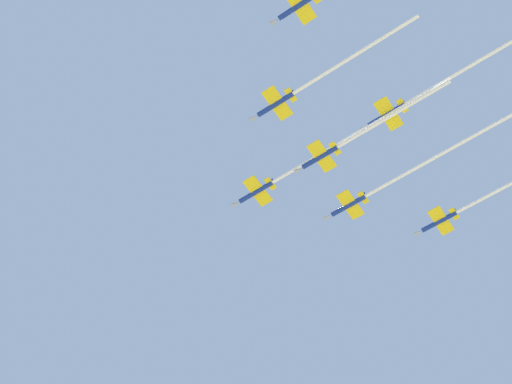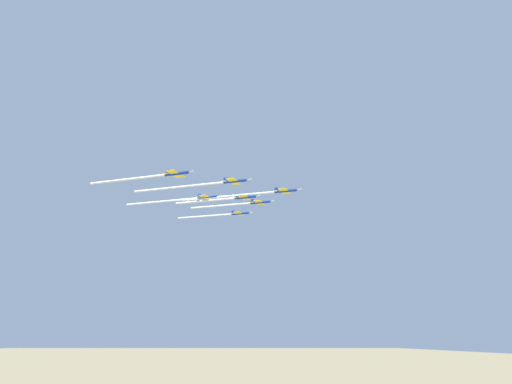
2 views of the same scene
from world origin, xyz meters
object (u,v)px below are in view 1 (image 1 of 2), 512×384
Objects in this scene: jet_port_trail at (436,86)px; jet_lead at (308,162)px; jet_port_inner at (312,81)px; jet_center_rear at (478,201)px; jet_port_outer at (352,138)px; jet_starboard_inner at (399,178)px.

jet_lead is at bearing 90.00° from jet_port_trail.
jet_port_inner is 0.87× the size of jet_port_trail.
jet_center_rear reaches higher than jet_port_inner.
jet_port_outer is 0.90× the size of jet_center_rear.
jet_port_outer is (1.43, -13.48, -1.37)m from jet_lead.
jet_center_rear is (39.87, -28.18, 0.60)m from jet_lead.
jet_port_inner is 58.29m from jet_center_rear.
jet_lead is 1.35× the size of jet_port_outer.
jet_port_inner is at bearing 172.94° from jet_starboard_inner.
jet_starboard_inner reaches higher than jet_port_inner.
jet_lead reaches higher than jet_port_outer.
jet_starboard_inner is (36.95, -0.65, 0.56)m from jet_port_inner.
jet_starboard_inner is 23.52m from jet_center_rear.
jet_center_rear is (38.44, -14.70, 1.97)m from jet_port_outer.
jet_port_trail is at bearing -131.96° from jet_starboard_inner.
jet_port_inner is 18.44m from jet_port_outer.
jet_port_trail is at bearing -90.00° from jet_lead.
jet_starboard_inner is 1.17× the size of jet_center_rear.
jet_lead is at bearing 138.70° from jet_center_rear.
jet_port_inner reaches higher than jet_port_trail.
jet_port_outer is at bearing 153.03° from jet_center_rear.
jet_starboard_inner is at bearing -7.06° from jet_port_inner.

